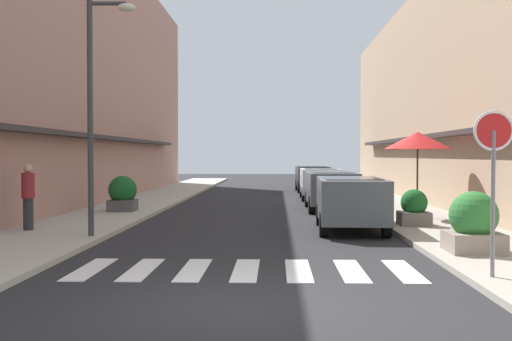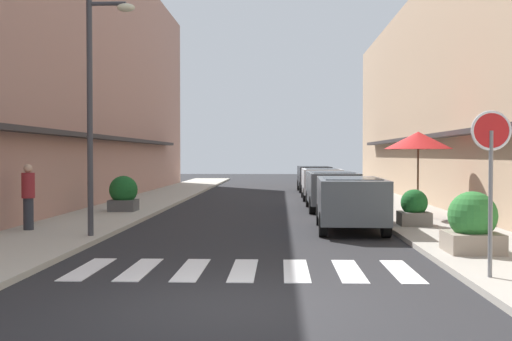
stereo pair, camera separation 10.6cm
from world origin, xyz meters
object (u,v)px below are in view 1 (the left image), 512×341
(parked_car_distant, at_px, (312,176))
(planter_midblock, at_px, (414,209))
(pedestrian_walking_near, at_px, (28,195))
(parked_car_mid, at_px, (331,186))
(parked_car_near, at_px, (351,198))
(round_street_sign, at_px, (493,150))
(planter_far, at_px, (123,194))
(parked_car_far, at_px, (320,180))
(street_lamp, at_px, (97,92))
(cafe_umbrella, at_px, (418,141))
(planter_corner, at_px, (474,224))

(parked_car_distant, bearing_deg, planter_midblock, -84.06)
(parked_car_distant, distance_m, pedestrian_walking_near, 20.92)
(parked_car_mid, distance_m, planter_midblock, 6.08)
(parked_car_near, height_order, round_street_sign, round_street_sign)
(parked_car_mid, height_order, planter_far, parked_car_mid)
(parked_car_mid, relative_size, parked_car_far, 1.11)
(parked_car_distant, relative_size, planter_midblock, 3.93)
(street_lamp, height_order, cafe_umbrella, street_lamp)
(cafe_umbrella, bearing_deg, planter_far, 169.98)
(round_street_sign, height_order, planter_far, round_street_sign)
(pedestrian_walking_near, bearing_deg, parked_car_near, -89.26)
(street_lamp, distance_m, planter_far, 7.27)
(parked_car_near, xyz_separation_m, parked_car_distant, (-0.00, 18.05, 0.00))
(parked_car_distant, bearing_deg, planter_far, -118.88)
(planter_corner, bearing_deg, cafe_umbrella, 86.07)
(parked_car_near, distance_m, planter_corner, 4.74)
(parked_car_far, xyz_separation_m, planter_midblock, (1.83, -11.44, -0.34))
(round_street_sign, bearing_deg, parked_car_mid, 96.29)
(parked_car_mid, distance_m, planter_far, 7.69)
(round_street_sign, bearing_deg, street_lamp, 148.78)
(planter_midblock, height_order, planter_far, planter_far)
(street_lamp, bearing_deg, parked_car_mid, 52.45)
(parked_car_distant, height_order, cafe_umbrella, cafe_umbrella)
(parked_car_far, relative_size, cafe_umbrella, 1.48)
(planter_midblock, bearing_deg, pedestrian_walking_near, -171.96)
(cafe_umbrella, bearing_deg, planter_corner, -93.93)
(parked_car_distant, height_order, pedestrian_walking_near, pedestrian_walking_near)
(parked_car_distant, xyz_separation_m, street_lamp, (-6.41, -20.15, 2.71))
(parked_car_near, xyz_separation_m, planter_far, (-7.48, 4.48, -0.19))
(cafe_umbrella, height_order, planter_midblock, cafe_umbrella)
(street_lamp, height_order, pedestrian_walking_near, street_lamp)
(parked_car_far, distance_m, parked_car_distant, 6.16)
(round_street_sign, height_order, planter_corner, round_street_sign)
(parked_car_mid, relative_size, round_street_sign, 1.67)
(parked_car_far, relative_size, planter_midblock, 3.98)
(planter_midblock, relative_size, pedestrian_walking_near, 0.58)
(parked_car_mid, relative_size, planter_midblock, 4.43)
(planter_corner, bearing_deg, parked_car_far, 96.90)
(parked_car_distant, height_order, planter_far, parked_car_distant)
(parked_car_distant, xyz_separation_m, planter_far, (-7.48, -13.57, -0.19))
(round_street_sign, relative_size, planter_far, 2.16)
(parked_car_near, distance_m, street_lamp, 7.27)
(parked_car_far, distance_m, planter_corner, 16.32)
(parked_car_far, distance_m, planter_midblock, 11.59)
(planter_corner, bearing_deg, parked_car_mid, 100.54)
(parked_car_far, relative_size, round_street_sign, 1.50)
(parked_car_near, relative_size, pedestrian_walking_near, 2.30)
(parked_car_near, distance_m, planter_far, 8.73)
(planter_corner, relative_size, planter_midblock, 1.22)
(planter_corner, relative_size, planter_far, 1.00)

